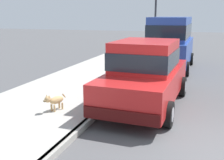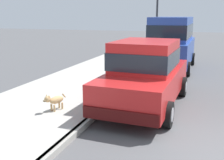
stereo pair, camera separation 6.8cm
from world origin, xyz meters
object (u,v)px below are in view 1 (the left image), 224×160
car_blue_van (170,41)px  street_lamp (156,10)px  car_red_sedan (146,73)px  fire_hydrant (108,80)px  dog_tan (55,100)px

car_blue_van → street_lamp: size_ratio=1.11×
car_red_sedan → fire_hydrant: 1.82m
street_lamp → car_red_sedan: bearing=-81.7°
car_red_sedan → car_blue_van: 6.08m
fire_hydrant → street_lamp: 8.84m
dog_tan → fire_hydrant: bearing=76.2°
car_blue_van → fire_hydrant: size_ratio=6.79×
car_red_sedan → fire_hydrant: bearing=147.6°
dog_tan → street_lamp: 11.31m
car_blue_van → street_lamp: (-1.35, 3.37, 1.51)m
fire_hydrant → street_lamp: street_lamp is taller
car_red_sedan → dog_tan: size_ratio=6.40×
dog_tan → car_blue_van: bearing=74.9°
car_red_sedan → dog_tan: (-2.09, -1.57, -0.55)m
fire_hydrant → dog_tan: bearing=-103.8°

